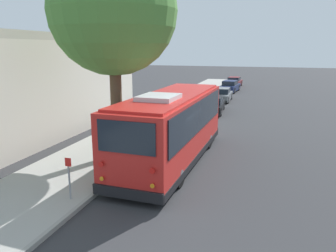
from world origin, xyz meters
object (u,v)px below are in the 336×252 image
at_px(shuttle_bus, 172,125).
at_px(parked_sedan_gray, 222,95).
at_px(parked_sedan_black, 212,105).
at_px(street_tree, 114,2).
at_px(parked_sedan_maroon, 234,82).
at_px(sign_post_far, 95,164).
at_px(parked_sedan_navy, 230,87).
at_px(sign_post_near, 69,178).

distance_m(shuttle_bus, parked_sedan_gray, 18.08).
distance_m(parked_sedan_black, street_tree, 14.01).
bearing_deg(street_tree, shuttle_bus, -85.94).
relative_size(parked_sedan_maroon, sign_post_far, 3.39).
bearing_deg(sign_post_far, street_tree, 8.43).
bearing_deg(shuttle_bus, parked_sedan_black, 3.04).
height_order(parked_sedan_navy, street_tree, street_tree).
xyz_separation_m(shuttle_bus, sign_post_far, (-3.20, 2.04, -0.94)).
height_order(parked_sedan_black, sign_post_near, sign_post_near).
height_order(parked_sedan_black, parked_sedan_maroon, parked_sedan_black).
xyz_separation_m(shuttle_bus, parked_sedan_black, (12.15, 0.26, -1.14)).
bearing_deg(parked_sedan_gray, sign_post_near, 175.91).
relative_size(parked_sedan_black, street_tree, 0.48).
height_order(shuttle_bus, street_tree, street_tree).
relative_size(shuttle_bus, parked_sedan_black, 1.95).
distance_m(parked_sedan_navy, parked_sedan_maroon, 5.54).
distance_m(parked_sedan_maroon, street_tree, 31.59).
distance_m(parked_sedan_navy, street_tree, 26.20).
bearing_deg(shuttle_bus, parked_sedan_gray, 2.98).
height_order(parked_sedan_navy, sign_post_far, sign_post_far).
relative_size(parked_sedan_gray, sign_post_near, 2.99).
height_order(parked_sedan_gray, sign_post_near, sign_post_near).
bearing_deg(shuttle_bus, street_tree, 95.88).
xyz_separation_m(parked_sedan_maroon, street_tree, (-30.89, 1.95, 6.30)).
relative_size(parked_sedan_black, parked_sedan_gray, 1.12).
xyz_separation_m(parked_sedan_navy, parked_sedan_maroon, (5.54, 0.12, -0.03)).
bearing_deg(parked_sedan_black, parked_sedan_maroon, -2.33).
relative_size(shuttle_bus, parked_sedan_maroon, 2.16).
relative_size(parked_sedan_gray, parked_sedan_maroon, 0.99).
relative_size(parked_sedan_black, sign_post_near, 3.35).
height_order(parked_sedan_black, parked_sedan_gray, same).
distance_m(parked_sedan_maroon, sign_post_near, 35.59).
height_order(parked_sedan_maroon, street_tree, street_tree).
distance_m(shuttle_bus, sign_post_near, 5.32).
bearing_deg(sign_post_near, parked_sedan_black, -5.96).
bearing_deg(sign_post_near, street_tree, 5.48).
bearing_deg(parked_sedan_black, sign_post_far, 170.22).
bearing_deg(shuttle_bus, parked_sedan_navy, 2.77).
bearing_deg(parked_sedan_black, sign_post_near, 170.86).
relative_size(parked_sedan_gray, street_tree, 0.43).
distance_m(parked_sedan_gray, street_tree, 19.39).
relative_size(parked_sedan_gray, sign_post_far, 3.35).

